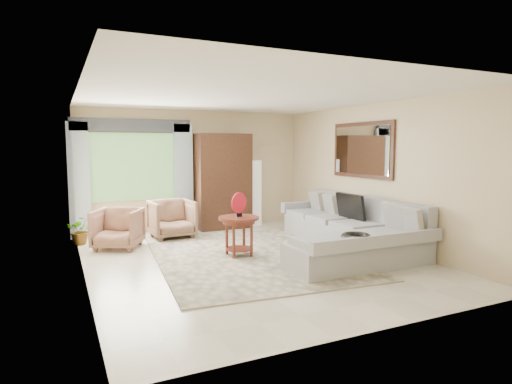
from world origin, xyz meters
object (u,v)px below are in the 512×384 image
potted_plant (81,230)px  armoire (223,181)px  tv_screen (350,207)px  coffee_table (239,236)px  armchair_left (118,229)px  armchair_right (172,219)px  sectional_sofa (348,235)px  floor_lamp (254,193)px

potted_plant → armoire: 3.11m
tv_screen → coffee_table: 2.19m
armchair_left → armchair_right: bearing=50.9°
sectional_sofa → armchair_right: size_ratio=4.13×
sectional_sofa → tv_screen: (0.27, 0.30, 0.44)m
sectional_sofa → floor_lamp: size_ratio=2.31×
tv_screen → floor_lamp: size_ratio=0.49×
potted_plant → armoire: bearing=7.2°
tv_screen → sectional_sofa: bearing=-132.1°
sectional_sofa → coffee_table: (-1.89, 0.43, 0.07)m
potted_plant → tv_screen: bearing=-26.4°
tv_screen → armoire: bearing=120.0°
sectional_sofa → armchair_right: (-2.53, 2.36, 0.10)m
tv_screen → armchair_left: (-3.89, 1.58, -0.36)m
armchair_left → potted_plant: size_ratio=1.48×
sectional_sofa → armchair_left: size_ratio=4.38×
armchair_right → armoire: bearing=19.4°
tv_screen → potted_plant: (-4.48, 2.23, -0.45)m
armoire → coffee_table: bearing=-104.9°
tv_screen → potted_plant: size_ratio=1.39×
sectional_sofa → armchair_right: sectional_sofa is taller
coffee_table → armoire: 2.65m
coffee_table → floor_lamp: size_ratio=0.44×
armchair_left → sectional_sofa: bearing=-0.4°
coffee_table → armchair_right: 2.04m
sectional_sofa → armchair_right: 3.46m
sectional_sofa → armchair_left: bearing=152.7°
sectional_sofa → coffee_table: 1.94m
potted_plant → sectional_sofa: bearing=-30.9°
tv_screen → coffee_table: (-2.16, 0.13, -0.37)m
armchair_left → armoire: 2.69m
tv_screen → floor_lamp: bearing=104.7°
tv_screen → armoire: armoire is taller
potted_plant → floor_lamp: 3.84m
potted_plant → armchair_left: bearing=-47.8°
sectional_sofa → potted_plant: 4.91m
armchair_right → floor_lamp: size_ratio=0.56×
tv_screen → coffee_table: tv_screen is taller
armchair_right → potted_plant: size_ratio=1.57×
sectional_sofa → tv_screen: tv_screen is taller
armchair_left → potted_plant: bearing=159.1°
armchair_left → floor_lamp: bearing=45.6°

